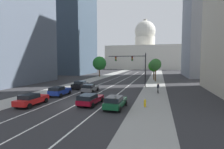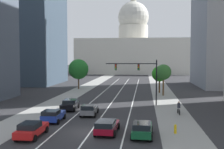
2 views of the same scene
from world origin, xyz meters
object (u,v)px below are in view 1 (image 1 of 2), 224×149
car_crimson (90,99)px  car_gray (90,88)px  capitol_building (145,54)px  car_red (31,99)px  car_black (80,85)px  street_tree_far_right (156,64)px  car_blue (59,91)px  cyclist (158,88)px  street_tree_near_left (99,63)px  car_green (115,102)px  traffic_signal_mast (134,63)px  fire_hydrant (145,103)px  street_tree_mid_right (154,66)px

car_crimson → car_gray: bearing=24.4°
capitol_building → car_red: size_ratio=10.70×
car_black → street_tree_far_right: 22.23m
car_gray → street_tree_far_right: (10.61, 20.32, 3.75)m
car_blue → cyclist: cyclist is taller
car_gray → car_crimson: size_ratio=0.96×
car_black → cyclist: (14.87, -1.57, 0.07)m
car_gray → street_tree_far_right: bearing=-30.0°
car_blue → street_tree_near_left: size_ratio=0.59×
capitol_building → car_gray: (-1.70, -98.18, -9.43)m
car_green → street_tree_far_right: size_ratio=0.74×
traffic_signal_mast → street_tree_far_right: bearing=70.1°
car_black → street_tree_far_right: bearing=-41.6°
fire_hydrant → capitol_building: bearing=94.5°
car_green → fire_hydrant: size_ratio=4.93×
capitol_building → car_blue: bearing=-92.9°
car_black → car_crimson: 13.77m
fire_hydrant → street_tree_far_right: 28.31m
car_gray → street_tree_near_left: size_ratio=0.63×
car_gray → fire_hydrant: bearing=-129.9°
traffic_signal_mast → fire_hydrant: 17.35m
capitol_building → cyclist: bearing=-84.2°
car_gray → street_tree_far_right: size_ratio=0.73×
traffic_signal_mast → fire_hydrant: (3.64, -16.35, -4.53)m
car_black → fire_hydrant: 17.49m
car_gray → street_tree_near_left: (-8.29, 29.82, 3.87)m
fire_hydrant → car_red: bearing=-168.2°
car_gray → car_blue: (-3.42, -4.16, 0.02)m
street_tree_mid_right → street_tree_near_left: size_ratio=0.80×
capitol_building → traffic_signal_mast: size_ratio=6.20×
car_green → fire_hydrant: (3.21, 1.61, -0.31)m
capitol_building → traffic_signal_mast: (4.69, -89.53, -5.19)m
fire_hydrant → cyclist: (1.43, 9.61, 0.39)m
street_tree_far_right → street_tree_near_left: bearing=153.3°
car_blue → street_tree_mid_right: bearing=-26.4°
car_red → traffic_signal_mast: 21.94m
traffic_signal_mast → street_tree_mid_right: traffic_signal_mast is taller
traffic_signal_mast → fire_hydrant: traffic_signal_mast is taller
street_tree_far_right → car_green: bearing=-97.3°
car_green → car_blue: bearing=65.1°
capitol_building → car_crimson: (1.69, -106.67, -9.43)m
car_gray → traffic_signal_mast: 11.56m
car_green → car_crimson: bearing=78.3°
car_green → capitol_building: bearing=4.5°
car_gray → car_crimson: bearing=-160.6°
cyclist → street_tree_near_left: 34.39m
car_green → street_tree_mid_right: 34.00m
car_crimson → cyclist: bearing=-35.1°
car_red → car_blue: bearing=-0.3°
car_black → car_blue: size_ratio=1.08×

